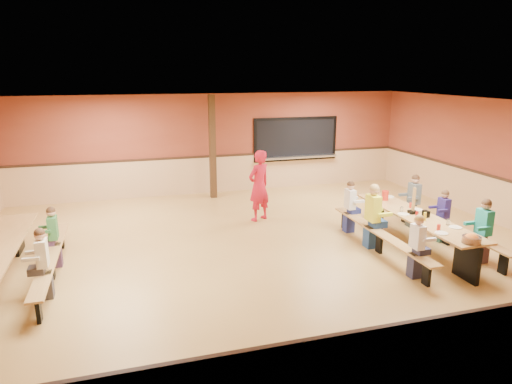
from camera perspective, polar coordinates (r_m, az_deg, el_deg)
name	(u,v)px	position (r m, az deg, el deg)	size (l,w,h in m)	color
ground	(264,250)	(9.64, 1.04, -7.26)	(12.00, 12.00, 0.00)	olive
room_envelope	(264,219)	(9.40, 1.06, -3.36)	(12.04, 10.04, 3.02)	brown
kitchen_pass_through	(296,141)	(14.64, 4.99, 6.38)	(2.78, 0.28, 1.38)	black
structural_post	(212,147)	(13.33, -5.46, 5.59)	(0.18, 0.18, 3.00)	#312010
cafeteria_table_main	(415,225)	(10.11, 19.28, -3.88)	(1.91, 3.70, 0.74)	#AB7F44
seated_child_white_left	(417,247)	(8.71, 19.44, -6.49)	(0.35, 0.29, 1.17)	white
seated_adult_yellow	(372,217)	(9.88, 14.36, -3.01)	(0.44, 0.36, 1.35)	#EBF734
seated_child_grey_left	(350,207)	(10.74, 11.62, -1.87)	(0.36, 0.29, 1.19)	white
seated_child_teal_right	(483,231)	(9.89, 26.50, -4.43)	(0.39, 0.32, 1.26)	teal
seated_child_navy_right	(443,216)	(10.73, 22.32, -2.84)	(0.34, 0.28, 1.15)	navy
seated_child_char_right	(414,201)	(11.52, 19.10, -1.09)	(0.39, 0.32, 1.25)	#4E5759
seated_child_green_sec	(54,238)	(9.48, -23.94, -5.22)	(0.35, 0.29, 1.17)	#337039
seated_child_tan_sec	(43,264)	(8.26, -25.04, -8.17)	(0.36, 0.29, 1.19)	beige
standing_woman	(259,186)	(11.28, 0.38, 0.79)	(0.65, 0.43, 1.78)	red
punch_pitcher	(385,195)	(10.96, 15.84, -0.41)	(0.16, 0.16, 0.22)	red
chip_bowl	(472,239)	(8.78, 25.35, -5.32)	(0.32, 0.32, 0.15)	orange
napkin_dispenser	(426,214)	(9.97, 20.48, -2.58)	(0.10, 0.14, 0.13)	black
condiment_mustard	(425,217)	(9.70, 20.37, -2.90)	(0.06, 0.06, 0.17)	yellow
condiment_ketchup	(417,216)	(9.71, 19.45, -2.81)	(0.06, 0.06, 0.17)	#B2140F
table_paddle	(413,207)	(10.09, 19.05, -1.81)	(0.16, 0.16, 0.56)	black
place_settings	(416,212)	(10.03, 19.41, -2.42)	(0.65, 3.30, 0.11)	beige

